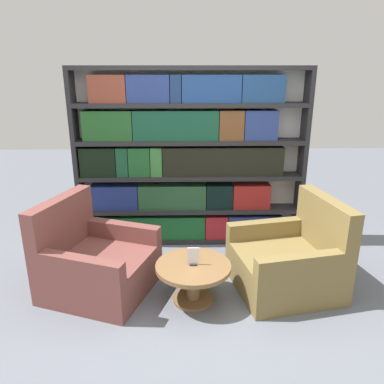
{
  "coord_description": "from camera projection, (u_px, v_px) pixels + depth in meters",
  "views": [
    {
      "loc": [
        -0.08,
        -2.95,
        2.13
      ],
      "look_at": [
        0.0,
        0.69,
        0.9
      ],
      "focal_mm": 35.0,
      "sensor_mm": 36.0,
      "label": 1
    }
  ],
  "objects": [
    {
      "name": "ground_plane",
      "position": [
        193.0,
        307.0,
        3.48
      ],
      "size": [
        14.0,
        14.0,
        0.0
      ],
      "primitive_type": "plane",
      "color": "slate"
    },
    {
      "name": "bookshelf",
      "position": [
        186.0,
        160.0,
        4.5
      ],
      "size": [
        2.74,
        0.3,
        2.13
      ],
      "color": "silver",
      "rests_on": "ground_plane"
    },
    {
      "name": "armchair_right",
      "position": [
        290.0,
        261.0,
        3.71
      ],
      "size": [
        1.1,
        1.06,
        0.92
      ],
      "rotation": [
        0.0,
        0.0,
        -1.37
      ],
      "color": "olive",
      "rests_on": "ground_plane"
    },
    {
      "name": "coffee_table",
      "position": [
        193.0,
        275.0,
        3.49
      ],
      "size": [
        0.7,
        0.7,
        0.38
      ],
      "color": "brown",
      "rests_on": "ground_plane"
    },
    {
      "name": "armchair_left",
      "position": [
        95.0,
        263.0,
        3.68
      ],
      "size": [
        1.19,
        1.16,
        0.92
      ],
      "rotation": [
        0.0,
        0.0,
        1.23
      ],
      "color": "brown",
      "rests_on": "ground_plane"
    },
    {
      "name": "table_sign",
      "position": [
        193.0,
        257.0,
        3.43
      ],
      "size": [
        0.11,
        0.06,
        0.17
      ],
      "color": "black",
      "rests_on": "coffee_table"
    }
  ]
}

